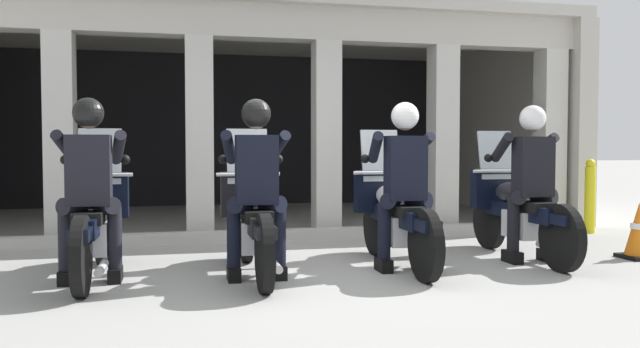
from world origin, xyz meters
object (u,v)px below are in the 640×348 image
object	(u,v)px
motorcycle_far_left	(95,221)
traffic_cone_flank	(639,231)
police_officer_center_right	(404,171)
bollard_kerbside	(590,196)
motorcycle_center_right	(394,215)
police_officer_center_left	(256,173)
motorcycle_far_right	(516,210)
police_officer_far_left	(90,174)
motorcycle_center_left	(253,219)
police_officer_far_right	(531,170)

from	to	relation	value
motorcycle_far_left	traffic_cone_flank	size ratio (longest dim) A/B	3.46
police_officer_center_right	bollard_kerbside	world-z (taller)	police_officer_center_right
motorcycle_far_left	motorcycle_center_right	world-z (taller)	same
police_officer_center_left	motorcycle_center_right	world-z (taller)	police_officer_center_left
motorcycle_center_right	bollard_kerbside	bearing A→B (deg)	32.03
police_officer_center_left	motorcycle_far_right	bearing A→B (deg)	23.32
bollard_kerbside	police_officer_far_left	bearing A→B (deg)	-163.60
traffic_cone_flank	motorcycle_center_right	bearing A→B (deg)	175.19
motorcycle_center_left	police_officer_center_left	world-z (taller)	police_officer_center_left
motorcycle_far_left	motorcycle_far_right	world-z (taller)	same
police_officer_far_left	motorcycle_center_right	distance (m)	2.85
motorcycle_far_right	bollard_kerbside	world-z (taller)	motorcycle_far_right
police_officer_center_left	traffic_cone_flank	bearing A→B (deg)	15.22
traffic_cone_flank	bollard_kerbside	world-z (taller)	bollard_kerbside
traffic_cone_flank	motorcycle_far_left	bearing A→B (deg)	176.82
motorcycle_far_right	bollard_kerbside	bearing A→B (deg)	40.04
police_officer_center_right	bollard_kerbside	distance (m)	3.89
police_officer_center_right	motorcycle_far_right	world-z (taller)	police_officer_center_right
police_officer_far_left	police_officer_center_left	bearing A→B (deg)	-1.32
traffic_cone_flank	bollard_kerbside	xyz separation A→B (m)	(0.75, 1.84, 0.21)
police_officer_far_left	motorcycle_center_left	world-z (taller)	police_officer_far_left
bollard_kerbside	police_officer_far_right	bearing A→B (deg)	-138.03
police_officer_far_left	motorcycle_far_right	distance (m)	4.25
police_officer_center_left	traffic_cone_flank	world-z (taller)	police_officer_center_left
motorcycle_center_right	motorcycle_far_right	size ratio (longest dim) A/B	1.00
police_officer_center_left	police_officer_center_right	size ratio (longest dim) A/B	1.00
motorcycle_far_left	motorcycle_center_left	bearing A→B (deg)	-1.32
motorcycle_center_left	traffic_cone_flank	bearing A→B (deg)	11.18
police_officer_center_left	police_officer_center_right	xyz separation A→B (m)	(1.41, 0.10, 0.00)
police_officer_far_right	traffic_cone_flank	bearing A→B (deg)	-0.39
motorcycle_center_right	traffic_cone_flank	world-z (taller)	motorcycle_center_right
motorcycle_far_left	police_officer_far_right	distance (m)	4.24
police_officer_center_right	police_officer_far_right	xyz separation A→B (m)	(1.41, 0.13, 0.00)
motorcycle_far_right	police_officer_far_right	xyz separation A→B (m)	(-0.00, -0.28, 0.44)
traffic_cone_flank	police_officer_center_left	bearing A→B (deg)	-177.73
motorcycle_far_left	traffic_cone_flank	distance (m)	5.44
motorcycle_far_left	motorcycle_center_right	size ratio (longest dim) A/B	1.00
motorcycle_center_right	traffic_cone_flank	xyz separation A→B (m)	(2.62, -0.22, -0.21)
motorcycle_center_left	police_officer_far_right	size ratio (longest dim) A/B	1.29
motorcycle_far_left	bollard_kerbside	size ratio (longest dim) A/B	2.03
motorcycle_center_left	motorcycle_center_right	bearing A→B (deg)	16.88
motorcycle_center_left	bollard_kerbside	bearing A→B (deg)	32.69
bollard_kerbside	motorcycle_center_right	bearing A→B (deg)	-154.35
bollard_kerbside	traffic_cone_flank	bearing A→B (deg)	-112.15
motorcycle_far_left	police_officer_center_left	world-z (taller)	police_officer_center_left
motorcycle_center_left	traffic_cone_flank	size ratio (longest dim) A/B	3.46
police_officer_center_left	traffic_cone_flank	xyz separation A→B (m)	(4.03, 0.16, -0.65)
police_officer_far_right	traffic_cone_flank	xyz separation A→B (m)	(1.21, -0.07, -0.65)
traffic_cone_flank	bollard_kerbside	distance (m)	1.99
motorcycle_far_right	motorcycle_center_right	bearing A→B (deg)	-171.56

